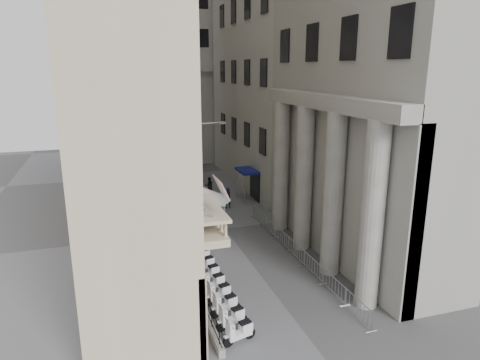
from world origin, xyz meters
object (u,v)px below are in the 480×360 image
at_px(street_lamp, 198,170).
at_px(pedestrian_a, 228,198).
at_px(pedestrian_b, 209,186).
at_px(scooter_0, 240,342).
at_px(security_tent, 200,194).
at_px(info_kiosk, 175,203).

relative_size(street_lamp, pedestrian_a, 4.45).
bearing_deg(pedestrian_b, scooter_0, 84.64).
bearing_deg(pedestrian_a, scooter_0, 54.33).
bearing_deg(pedestrian_a, pedestrian_b, -104.84).
relative_size(scooter_0, pedestrian_b, 0.85).
height_order(security_tent, pedestrian_b, security_tent).
bearing_deg(street_lamp, security_tent, 58.41).
distance_m(street_lamp, info_kiosk, 7.11).
xyz_separation_m(scooter_0, pedestrian_b, (4.35, 24.12, 0.88)).
xyz_separation_m(scooter_0, street_lamp, (1.06, 13.47, 5.12)).
xyz_separation_m(security_tent, pedestrian_b, (2.87, 9.00, -1.96)).
bearing_deg(street_lamp, pedestrian_b, 55.48).
bearing_deg(security_tent, pedestrian_b, 72.32).
xyz_separation_m(security_tent, info_kiosk, (-1.42, 4.05, -1.85)).
bearing_deg(security_tent, scooter_0, -95.59).
height_order(scooter_0, info_kiosk, info_kiosk).
height_order(info_kiosk, pedestrian_a, info_kiosk).
bearing_deg(pedestrian_a, info_kiosk, -20.52).
height_order(scooter_0, street_lamp, street_lamp).
relative_size(street_lamp, info_kiosk, 4.37).
height_order(info_kiosk, pedestrian_b, info_kiosk).
distance_m(scooter_0, info_kiosk, 19.19).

